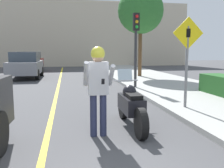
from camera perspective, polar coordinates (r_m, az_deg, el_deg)
road_center_line at (r=9.03m, az=-12.88°, el=-3.75°), size 0.12×36.00×0.01m
building_backdrop at (r=28.91m, az=-10.16°, el=11.21°), size 28.00×1.20×7.27m
motorcycle at (r=5.73m, az=4.32°, el=-4.95°), size 0.62×2.22×1.30m
person_biker at (r=5.02m, az=-3.19°, el=0.66°), size 0.59×0.49×1.84m
crossing_sign at (r=7.40m, az=16.80°, el=6.69°), size 0.91×0.08×2.56m
traffic_light at (r=11.18m, az=5.50°, el=10.94°), size 0.26×0.30×3.25m
street_tree at (r=16.45m, az=6.55°, el=16.26°), size 2.88×2.88×5.57m
parked_car_grey at (r=16.99m, az=-19.08°, el=4.16°), size 1.88×4.20×1.68m
parked_car_red at (r=22.41m, az=-18.14°, el=4.93°), size 1.88×4.20×1.68m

